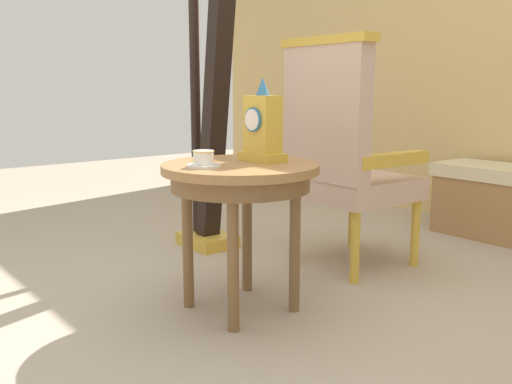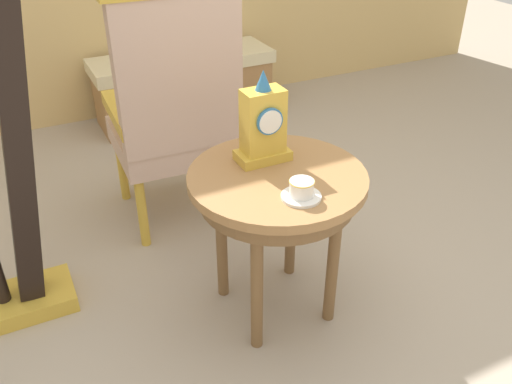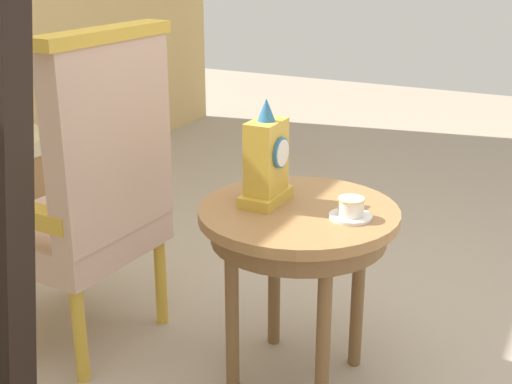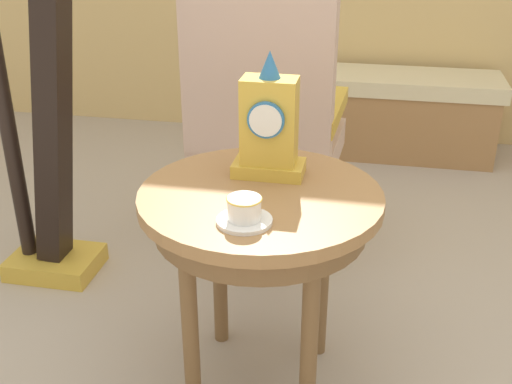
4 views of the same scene
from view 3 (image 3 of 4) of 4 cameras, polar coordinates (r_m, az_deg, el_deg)
ground_plane at (r=2.50m, az=4.37°, el=-14.11°), size 10.00×10.00×0.00m
side_table at (r=2.22m, az=3.45°, el=-3.25°), size 0.63×0.63×0.61m
teacup_left at (r=2.11m, az=7.71°, el=-1.40°), size 0.13×0.13×0.06m
mantel_clock at (r=2.19m, az=0.86°, el=2.47°), size 0.19×0.11×0.34m
armchair at (r=2.46m, az=-13.43°, el=0.22°), size 0.57×0.55×1.14m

